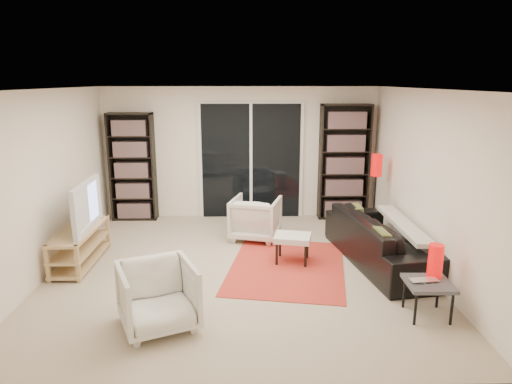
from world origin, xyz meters
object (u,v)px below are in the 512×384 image
at_px(ottoman, 293,239).
at_px(floor_lamp, 376,174).
at_px(armchair_front, 158,296).
at_px(tv_stand, 81,245).
at_px(bookshelf_right, 344,162).
at_px(sofa, 383,240).
at_px(bookshelf_left, 132,167).
at_px(armchair_back, 256,218).
at_px(side_table, 428,286).

distance_m(ottoman, floor_lamp, 2.07).
bearing_deg(armchair_front, tv_stand, 105.34).
bearing_deg(ottoman, tv_stand, 179.47).
xyz_separation_m(bookshelf_right, floor_lamp, (0.35, -0.86, -0.04)).
distance_m(sofa, armchair_front, 3.29).
distance_m(bookshelf_left, ottoman, 3.51).
height_order(tv_stand, ottoman, tv_stand).
xyz_separation_m(armchair_back, ottoman, (0.50, -1.01, -0.00)).
distance_m(bookshelf_left, armchair_front, 4.07).
distance_m(sofa, ottoman, 1.26).
bearing_deg(bookshelf_right, floor_lamp, -67.95).
xyz_separation_m(bookshelf_left, floor_lamp, (4.20, -0.86, 0.04)).
xyz_separation_m(armchair_back, armchair_front, (-1.06, -2.73, 0.00)).
bearing_deg(ottoman, side_table, -49.59).
bearing_deg(sofa, bookshelf_right, -6.32).
bearing_deg(bookshelf_right, sofa, -86.67).
relative_size(armchair_front, side_table, 1.56).
height_order(armchair_front, side_table, armchair_front).
bearing_deg(side_table, bookshelf_right, 92.76).
bearing_deg(bookshelf_left, sofa, -28.46).
bearing_deg(sofa, armchair_front, 111.32).
relative_size(bookshelf_left, bookshelf_right, 0.93).
relative_size(sofa, armchair_back, 3.03).
bearing_deg(side_table, armchair_back, 125.38).
bearing_deg(sofa, ottoman, 79.21).
distance_m(armchair_back, side_table, 3.14).
relative_size(sofa, ottoman, 4.00).
height_order(tv_stand, side_table, tv_stand).
relative_size(armchair_back, floor_lamp, 0.56).
bearing_deg(armchair_back, bookshelf_left, -11.71).
bearing_deg(bookshelf_right, ottoman, -118.14).
xyz_separation_m(ottoman, side_table, (1.32, -1.55, 0.01)).
height_order(bookshelf_left, ottoman, bookshelf_left).
xyz_separation_m(bookshelf_right, tv_stand, (-4.11, -2.10, -0.79)).
distance_m(tv_stand, armchair_front, 2.25).
distance_m(tv_stand, floor_lamp, 4.69).
height_order(bookshelf_left, side_table, bookshelf_left).
bearing_deg(armchair_back, side_table, 140.53).
relative_size(ottoman, side_table, 1.18).
distance_m(tv_stand, sofa, 4.24).
xyz_separation_m(bookshelf_right, ottoman, (-1.14, -2.13, -0.71)).
xyz_separation_m(armchair_back, side_table, (1.82, -2.56, 0.01)).
relative_size(armchair_back, side_table, 1.55).
xyz_separation_m(sofa, floor_lamp, (0.22, 1.29, 0.68)).
height_order(sofa, armchair_front, armchair_front).
relative_size(bookshelf_right, armchair_front, 2.77).
xyz_separation_m(sofa, armchair_back, (-1.76, 1.03, 0.01)).
bearing_deg(sofa, tv_stand, 79.64).
xyz_separation_m(tv_stand, sofa, (4.24, -0.05, 0.07)).
height_order(sofa, ottoman, sofa).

